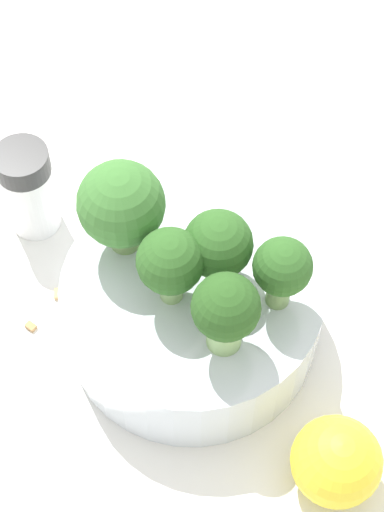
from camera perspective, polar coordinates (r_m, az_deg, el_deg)
ground_plane at (r=0.53m, az=0.00°, el=-4.96°), size 3.00×3.00×0.00m
bowl at (r=0.51m, az=0.00°, el=-3.56°), size 0.15×0.15×0.05m
broccoli_floret_0 at (r=0.45m, az=-1.21°, el=-0.92°), size 0.04×0.04×0.05m
broccoli_floret_1 at (r=0.46m, az=6.03°, el=-0.89°), size 0.03×0.03×0.05m
broccoli_floret_2 at (r=0.46m, az=1.77°, el=0.66°), size 0.04×0.04×0.05m
broccoli_floret_3 at (r=0.47m, az=-4.74°, el=3.37°), size 0.05×0.05×0.06m
broccoli_floret_4 at (r=0.44m, az=2.14°, el=-3.75°), size 0.04×0.04×0.06m
pepper_shaker at (r=0.56m, az=-10.83°, el=4.41°), size 0.03×0.03×0.07m
lemon_wedge at (r=0.48m, az=9.60°, el=-13.35°), size 0.05×0.05×0.05m
almond_crumb_0 at (r=0.54m, az=-10.71°, el=-4.56°), size 0.01×0.01×0.01m
almond_crumb_2 at (r=0.55m, az=-8.93°, el=-2.42°), size 0.01×0.01×0.01m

